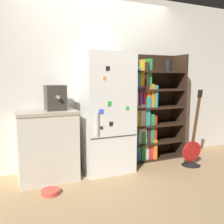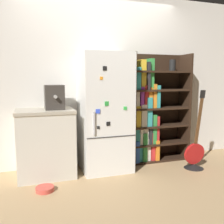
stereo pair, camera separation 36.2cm
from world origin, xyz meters
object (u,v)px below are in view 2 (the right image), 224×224
espresso_machine (54,97)px  pet_bowl (45,189)px  refrigerator (105,112)px  bookshelf (150,113)px  guitar (194,157)px

espresso_machine → pet_bowl: 1.17m
refrigerator → bookshelf: 0.82m
refrigerator → pet_bowl: (-0.89, -0.50, -0.81)m
guitar → pet_bowl: bearing=-177.5°
bookshelf → pet_bowl: bearing=-158.8°
refrigerator → bookshelf: (0.80, 0.16, -0.07)m
refrigerator → bookshelf: size_ratio=0.98×
refrigerator → guitar: bearing=-17.7°
espresso_machine → pet_bowl: (-0.18, -0.50, -1.04)m
refrigerator → espresso_machine: refrigerator is taller
pet_bowl → bookshelf: bearing=21.2°
refrigerator → pet_bowl: bearing=-150.9°
refrigerator → guitar: (1.26, -0.40, -0.67)m
refrigerator → guitar: refrigerator is taller
bookshelf → espresso_machine: 1.54m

